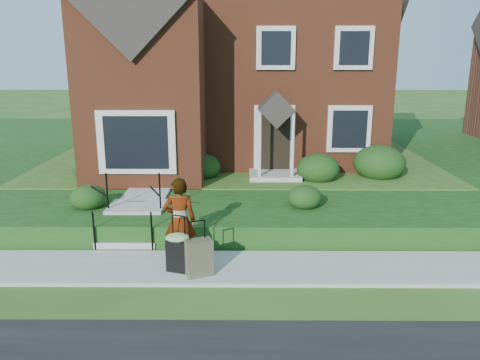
{
  "coord_description": "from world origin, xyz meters",
  "views": [
    {
      "loc": [
        0.2,
        -9.0,
        4.26
      ],
      "look_at": [
        0.12,
        2.0,
        1.42
      ],
      "focal_mm": 35.0,
      "sensor_mm": 36.0,
      "label": 1
    }
  ],
  "objects_px": {
    "suitcase_olive": "(199,257)",
    "front_steps": "(133,219)",
    "suitcase_black": "(178,250)",
    "woman": "(180,220)"
  },
  "relations": [
    {
      "from": "suitcase_olive",
      "to": "suitcase_black",
      "type": "bearing_deg",
      "value": 134.31
    },
    {
      "from": "woman",
      "to": "suitcase_black",
      "type": "distance_m",
      "value": 0.65
    },
    {
      "from": "front_steps",
      "to": "suitcase_black",
      "type": "xyz_separation_m",
      "value": [
        1.39,
        -2.08,
        0.06
      ]
    },
    {
      "from": "front_steps",
      "to": "suitcase_olive",
      "type": "bearing_deg",
      "value": -51.1
    },
    {
      "from": "front_steps",
      "to": "woman",
      "type": "bearing_deg",
      "value": -49.58
    },
    {
      "from": "suitcase_olive",
      "to": "front_steps",
      "type": "bearing_deg",
      "value": 106.22
    },
    {
      "from": "suitcase_black",
      "to": "suitcase_olive",
      "type": "relative_size",
      "value": 1.04
    },
    {
      "from": "suitcase_black",
      "to": "suitcase_olive",
      "type": "height_order",
      "value": "suitcase_black"
    },
    {
      "from": "woman",
      "to": "suitcase_olive",
      "type": "xyz_separation_m",
      "value": [
        0.45,
        -0.65,
        -0.54
      ]
    },
    {
      "from": "woman",
      "to": "suitcase_olive",
      "type": "distance_m",
      "value": 0.96
    }
  ]
}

